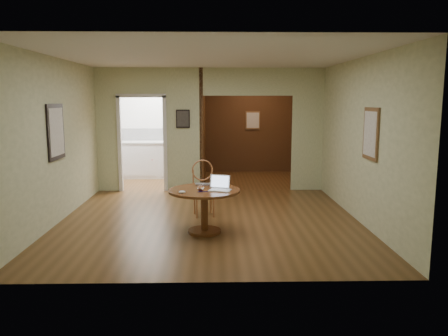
{
  "coord_description": "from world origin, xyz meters",
  "views": [
    {
      "loc": [
        0.08,
        -7.11,
        2.02
      ],
      "look_at": [
        0.24,
        -0.2,
        0.93
      ],
      "focal_mm": 35.0,
      "sensor_mm": 36.0,
      "label": 1
    }
  ],
  "objects_px": {
    "chair": "(203,185)",
    "closed_laptop": "(206,185)",
    "dining_table": "(204,201)",
    "open_laptop": "(220,186)"
  },
  "relations": [
    {
      "from": "chair",
      "to": "closed_laptop",
      "type": "distance_m",
      "value": 0.77
    },
    {
      "from": "chair",
      "to": "closed_laptop",
      "type": "height_order",
      "value": "chair"
    },
    {
      "from": "closed_laptop",
      "to": "open_laptop",
      "type": "bearing_deg",
      "value": -55.51
    },
    {
      "from": "dining_table",
      "to": "open_laptop",
      "type": "xyz_separation_m",
      "value": [
        0.24,
        -0.03,
        0.24
      ]
    },
    {
      "from": "dining_table",
      "to": "chair",
      "type": "xyz_separation_m",
      "value": [
        -0.04,
        1.05,
        0.04
      ]
    },
    {
      "from": "dining_table",
      "to": "chair",
      "type": "bearing_deg",
      "value": 92.17
    },
    {
      "from": "dining_table",
      "to": "closed_laptop",
      "type": "height_order",
      "value": "closed_laptop"
    },
    {
      "from": "open_laptop",
      "to": "closed_laptop",
      "type": "bearing_deg",
      "value": 141.39
    },
    {
      "from": "dining_table",
      "to": "open_laptop",
      "type": "height_order",
      "value": "open_laptop"
    },
    {
      "from": "chair",
      "to": "closed_laptop",
      "type": "bearing_deg",
      "value": -95.45
    }
  ]
}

